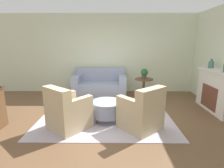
{
  "coord_description": "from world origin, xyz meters",
  "views": [
    {
      "loc": [
        0.19,
        -3.89,
        1.8
      ],
      "look_at": [
        0.15,
        0.55,
        0.75
      ],
      "focal_mm": 28.0,
      "sensor_mm": 36.0,
      "label": 1
    }
  ],
  "objects_px": {
    "armchair_left": "(67,112)",
    "side_table": "(144,85)",
    "couch": "(100,86)",
    "ottoman_table": "(107,108)",
    "potted_plant_on_side_table": "(144,73)",
    "vase_mantel_near": "(211,64)",
    "armchair_right": "(142,113)"
  },
  "relations": [
    {
      "from": "vase_mantel_near",
      "to": "potted_plant_on_side_table",
      "type": "relative_size",
      "value": 0.77
    },
    {
      "from": "armchair_left",
      "to": "couch",
      "type": "bearing_deg",
      "value": 78.78
    },
    {
      "from": "side_table",
      "to": "vase_mantel_near",
      "type": "relative_size",
      "value": 2.55
    },
    {
      "from": "ottoman_table",
      "to": "side_table",
      "type": "xyz_separation_m",
      "value": [
        1.16,
        1.77,
        0.15
      ]
    },
    {
      "from": "ottoman_table",
      "to": "potted_plant_on_side_table",
      "type": "bearing_deg",
      "value": 56.79
    },
    {
      "from": "side_table",
      "to": "ottoman_table",
      "type": "bearing_deg",
      "value": -123.21
    },
    {
      "from": "vase_mantel_near",
      "to": "potted_plant_on_side_table",
      "type": "xyz_separation_m",
      "value": [
        -1.71,
        0.77,
        -0.38
      ]
    },
    {
      "from": "armchair_right",
      "to": "side_table",
      "type": "bearing_deg",
      "value": 79.56
    },
    {
      "from": "armchair_right",
      "to": "potted_plant_on_side_table",
      "type": "distance_m",
      "value": 2.28
    },
    {
      "from": "potted_plant_on_side_table",
      "to": "armchair_right",
      "type": "bearing_deg",
      "value": -100.44
    },
    {
      "from": "ottoman_table",
      "to": "vase_mantel_near",
      "type": "bearing_deg",
      "value": 19.16
    },
    {
      "from": "armchair_left",
      "to": "side_table",
      "type": "relative_size",
      "value": 1.58
    },
    {
      "from": "armchair_left",
      "to": "side_table",
      "type": "bearing_deg",
      "value": 47.92
    },
    {
      "from": "side_table",
      "to": "armchair_left",
      "type": "bearing_deg",
      "value": -132.08
    },
    {
      "from": "vase_mantel_near",
      "to": "side_table",
      "type": "bearing_deg",
      "value": 155.69
    },
    {
      "from": "couch",
      "to": "vase_mantel_near",
      "type": "height_order",
      "value": "vase_mantel_near"
    },
    {
      "from": "vase_mantel_near",
      "to": "ottoman_table",
      "type": "bearing_deg",
      "value": -160.84
    },
    {
      "from": "armchair_left",
      "to": "potted_plant_on_side_table",
      "type": "xyz_separation_m",
      "value": [
        1.98,
        2.19,
        0.46
      ]
    },
    {
      "from": "armchair_left",
      "to": "vase_mantel_near",
      "type": "distance_m",
      "value": 4.04
    },
    {
      "from": "couch",
      "to": "side_table",
      "type": "distance_m",
      "value": 1.52
    },
    {
      "from": "armchair_left",
      "to": "armchair_right",
      "type": "xyz_separation_m",
      "value": [
        1.58,
        0.0,
        0.0
      ]
    },
    {
      "from": "couch",
      "to": "ottoman_table",
      "type": "xyz_separation_m",
      "value": [
        0.33,
        -2.07,
        -0.04
      ]
    },
    {
      "from": "armchair_right",
      "to": "side_table",
      "type": "height_order",
      "value": "armchair_right"
    },
    {
      "from": "ottoman_table",
      "to": "side_table",
      "type": "bearing_deg",
      "value": 56.79
    },
    {
      "from": "armchair_left",
      "to": "potted_plant_on_side_table",
      "type": "distance_m",
      "value": 2.99
    },
    {
      "from": "ottoman_table",
      "to": "potted_plant_on_side_table",
      "type": "relative_size",
      "value": 2.22
    },
    {
      "from": "armchair_right",
      "to": "side_table",
      "type": "xyz_separation_m",
      "value": [
        0.4,
        2.19,
        0.08
      ]
    },
    {
      "from": "couch",
      "to": "armchair_left",
      "type": "distance_m",
      "value": 2.54
    },
    {
      "from": "armchair_left",
      "to": "vase_mantel_near",
      "type": "xyz_separation_m",
      "value": [
        3.69,
        1.42,
        0.85
      ]
    },
    {
      "from": "armchair_right",
      "to": "ottoman_table",
      "type": "distance_m",
      "value": 0.87
    },
    {
      "from": "ottoman_table",
      "to": "vase_mantel_near",
      "type": "xyz_separation_m",
      "value": [
        2.86,
        1.0,
        0.92
      ]
    },
    {
      "from": "potted_plant_on_side_table",
      "to": "couch",
      "type": "bearing_deg",
      "value": 168.63
    }
  ]
}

